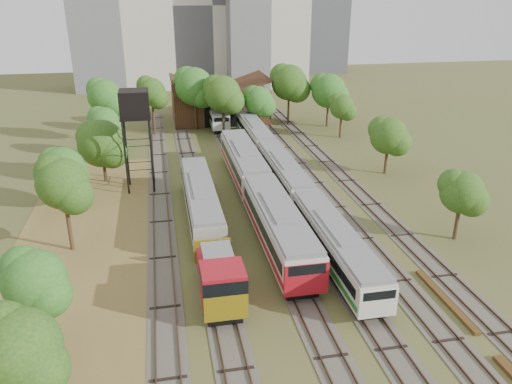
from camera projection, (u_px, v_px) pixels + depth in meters
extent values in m
plane|color=#475123|center=(339.00, 315.00, 35.08)|extent=(240.00, 240.00, 0.00)
cube|color=brown|center=(86.00, 281.00, 39.13)|extent=(14.00, 60.00, 0.04)
cube|color=#4C473D|center=(160.00, 194.00, 55.65)|extent=(2.60, 80.00, 0.06)
cube|color=#472D1E|center=(153.00, 194.00, 55.49)|extent=(0.08, 80.00, 0.14)
cube|color=#472D1E|center=(166.00, 193.00, 55.74)|extent=(0.08, 80.00, 0.14)
cube|color=#4C473D|center=(196.00, 192.00, 56.37)|extent=(2.60, 80.00, 0.06)
cube|color=#472D1E|center=(189.00, 191.00, 56.20)|extent=(0.08, 80.00, 0.14)
cube|color=#472D1E|center=(202.00, 191.00, 56.46)|extent=(0.08, 80.00, 0.14)
cube|color=#4C473D|center=(248.00, 188.00, 57.44)|extent=(2.60, 80.00, 0.06)
cube|color=#472D1E|center=(242.00, 188.00, 57.28)|extent=(0.08, 80.00, 0.14)
cube|color=#472D1E|center=(254.00, 187.00, 57.53)|extent=(0.08, 80.00, 0.14)
cube|color=#4C473D|center=(282.00, 185.00, 58.16)|extent=(2.60, 80.00, 0.06)
cube|color=#472D1E|center=(276.00, 185.00, 57.99)|extent=(0.08, 80.00, 0.14)
cube|color=#472D1E|center=(288.00, 184.00, 58.25)|extent=(0.08, 80.00, 0.14)
cube|color=#4C473D|center=(314.00, 183.00, 58.87)|extent=(2.60, 80.00, 0.06)
cube|color=#472D1E|center=(309.00, 183.00, 58.71)|extent=(0.08, 80.00, 0.14)
cube|color=#472D1E|center=(320.00, 182.00, 58.97)|extent=(0.08, 80.00, 0.14)
cube|color=#4C473D|center=(347.00, 181.00, 59.59)|extent=(2.60, 80.00, 0.06)
cube|color=#472D1E|center=(341.00, 180.00, 59.42)|extent=(0.08, 80.00, 0.14)
cube|color=#472D1E|center=(352.00, 180.00, 59.68)|extent=(0.08, 80.00, 0.14)
cube|color=black|center=(278.00, 245.00, 43.70)|extent=(2.45, 15.64, 0.89)
cube|color=beige|center=(279.00, 226.00, 43.01)|extent=(3.23, 17.00, 2.79)
cube|color=black|center=(279.00, 223.00, 42.88)|extent=(3.29, 15.64, 0.95)
cube|color=slate|center=(279.00, 209.00, 42.41)|extent=(2.97, 16.66, 0.40)
cube|color=maroon|center=(278.00, 234.00, 43.30)|extent=(3.29, 16.66, 0.50)
cube|color=maroon|center=(306.00, 279.00, 35.38)|extent=(3.27, 0.25, 2.51)
cube|color=black|center=(244.00, 177.00, 59.61)|extent=(2.45, 15.64, 0.89)
cube|color=beige|center=(244.00, 162.00, 58.92)|extent=(3.23, 17.00, 2.79)
cube|color=black|center=(244.00, 160.00, 58.79)|extent=(3.29, 15.64, 0.95)
cube|color=slate|center=(244.00, 149.00, 58.32)|extent=(2.97, 16.66, 0.40)
cube|color=maroon|center=(244.00, 169.00, 59.21)|extent=(3.29, 16.66, 0.50)
cube|color=black|center=(334.00, 260.00, 41.46)|extent=(2.05, 15.64, 0.75)
cube|color=beige|center=(335.00, 243.00, 40.88)|extent=(2.71, 17.00, 2.33)
cube|color=black|center=(335.00, 240.00, 40.77)|extent=(2.77, 15.64, 0.79)
cube|color=slate|center=(336.00, 229.00, 40.38)|extent=(2.49, 16.66, 0.34)
cube|color=#1B6E26|center=(335.00, 250.00, 41.13)|extent=(2.77, 16.66, 0.42)
cube|color=beige|center=(378.00, 304.00, 33.24)|extent=(2.75, 0.25, 2.10)
cube|color=black|center=(283.00, 185.00, 57.37)|extent=(2.05, 15.64, 0.75)
cube|color=beige|center=(283.00, 172.00, 56.79)|extent=(2.71, 17.00, 2.33)
cube|color=black|center=(283.00, 170.00, 56.68)|extent=(2.77, 15.64, 0.79)
cube|color=slate|center=(284.00, 161.00, 56.29)|extent=(2.49, 16.66, 0.34)
cube|color=#1B6E26|center=(283.00, 178.00, 57.03)|extent=(2.77, 16.66, 0.42)
cube|color=black|center=(254.00, 143.00, 73.28)|extent=(2.05, 15.64, 0.75)
cube|color=beige|center=(254.00, 132.00, 72.70)|extent=(2.71, 17.00, 2.33)
cube|color=black|center=(254.00, 131.00, 72.59)|extent=(2.77, 15.64, 0.79)
cube|color=slate|center=(254.00, 124.00, 72.20)|extent=(2.49, 16.66, 0.34)
cube|color=#1B6E26|center=(254.00, 137.00, 72.94)|extent=(2.77, 16.66, 0.42)
cube|color=black|center=(216.00, 121.00, 85.49)|extent=(2.07, 14.72, 0.75)
cube|color=beige|center=(215.00, 112.00, 84.91)|extent=(2.73, 16.00, 2.35)
cube|color=black|center=(215.00, 110.00, 84.80)|extent=(2.79, 14.72, 0.80)
cube|color=slate|center=(215.00, 104.00, 84.40)|extent=(2.51, 15.68, 0.34)
cube|color=#1B6E26|center=(216.00, 116.00, 85.16)|extent=(2.79, 15.68, 0.42)
cube|color=beige|center=(221.00, 124.00, 77.72)|extent=(2.77, 0.25, 2.12)
cube|color=black|center=(219.00, 291.00, 36.98)|extent=(2.41, 7.20, 0.99)
cube|color=maroon|center=(217.00, 270.00, 37.21)|extent=(2.74, 4.40, 1.64)
cube|color=maroon|center=(223.00, 287.00, 33.87)|extent=(2.96, 2.85, 2.96)
cube|color=black|center=(223.00, 278.00, 33.61)|extent=(3.01, 2.90, 0.99)
cube|color=gold|center=(226.00, 307.00, 32.91)|extent=(2.96, 0.20, 1.97)
cube|color=gold|center=(212.00, 251.00, 40.10)|extent=(2.96, 0.20, 1.97)
cube|color=slate|center=(218.00, 254.00, 35.80)|extent=(2.19, 3.60, 0.22)
cube|color=black|center=(201.00, 215.00, 49.74)|extent=(2.14, 16.56, 0.78)
cube|color=gray|center=(201.00, 200.00, 49.14)|extent=(2.82, 18.00, 2.44)
cube|color=black|center=(201.00, 197.00, 49.03)|extent=(2.88, 16.56, 0.83)
cube|color=slate|center=(200.00, 187.00, 48.62)|extent=(2.60, 17.64, 0.35)
cylinder|color=black|center=(126.00, 159.00, 54.33)|extent=(0.21, 0.21, 8.28)
cylinder|color=black|center=(152.00, 157.00, 54.83)|extent=(0.21, 0.21, 8.28)
cylinder|color=black|center=(127.00, 151.00, 56.87)|extent=(0.21, 0.21, 8.28)
cylinder|color=black|center=(152.00, 150.00, 57.37)|extent=(0.21, 0.21, 8.28)
cube|color=black|center=(136.00, 117.00, 54.26)|extent=(3.26, 3.26, 0.20)
cube|color=black|center=(134.00, 103.00, 53.69)|extent=(3.11, 3.11, 2.80)
cube|color=#563818|center=(445.00, 300.00, 36.52)|extent=(0.50, 8.06, 0.26)
cube|color=#3D1D16|center=(220.00, 104.00, 86.60)|extent=(16.00, 11.00, 5.50)
cube|color=#3D1D16|center=(196.00, 86.00, 84.62)|extent=(8.45, 11.55, 2.96)
cube|color=#3D1D16|center=(242.00, 84.00, 86.05)|extent=(8.45, 11.55, 2.96)
cube|color=black|center=(224.00, 115.00, 81.85)|extent=(6.40, 0.15, 4.12)
sphere|color=#1D4612|center=(18.00, 350.00, 23.14)|extent=(4.03, 4.03, 4.03)
cylinder|color=#382616|center=(43.00, 322.00, 31.17)|extent=(0.36, 0.36, 3.88)
sphere|color=#1D4612|center=(34.00, 281.00, 30.04)|extent=(3.86, 3.86, 3.86)
cylinder|color=#382616|center=(69.00, 224.00, 42.97)|extent=(0.36, 0.36, 4.89)
sphere|color=#1D4612|center=(63.00, 184.00, 41.54)|extent=(4.34, 4.34, 4.34)
cylinder|color=#382616|center=(66.00, 193.00, 51.63)|extent=(0.36, 0.36, 3.35)
sphere|color=#1D4612|center=(63.00, 169.00, 50.65)|extent=(4.60, 4.60, 4.60)
cylinder|color=#382616|center=(104.00, 167.00, 58.72)|extent=(0.36, 0.36, 3.71)
sphere|color=#1D4612|center=(101.00, 144.00, 57.64)|extent=(5.50, 5.50, 5.50)
cylinder|color=#382616|center=(107.00, 144.00, 67.59)|extent=(0.36, 0.36, 3.73)
sphere|color=#1D4612|center=(104.00, 123.00, 66.51)|extent=(4.14, 4.14, 4.14)
cylinder|color=#382616|center=(108.00, 124.00, 73.91)|extent=(0.36, 0.36, 5.37)
sphere|color=#1D4612|center=(105.00, 97.00, 72.35)|extent=(4.96, 4.96, 4.96)
cylinder|color=#382616|center=(154.00, 118.00, 77.85)|extent=(0.36, 0.36, 5.27)
sphere|color=#1D4612|center=(152.00, 92.00, 76.32)|extent=(4.27, 4.27, 4.27)
cylinder|color=#382616|center=(195.00, 113.00, 80.56)|extent=(0.36, 0.36, 5.49)
sphere|color=#1D4612|center=(194.00, 87.00, 78.96)|extent=(6.04, 6.04, 6.04)
cylinder|color=#382616|center=(223.00, 119.00, 77.41)|extent=(0.36, 0.36, 5.09)
sphere|color=#1D4612|center=(223.00, 94.00, 75.93)|extent=(5.59, 5.59, 5.59)
cylinder|color=#382616|center=(258.00, 121.00, 78.78)|extent=(0.36, 0.36, 4.07)
sphere|color=#1D4612|center=(259.00, 101.00, 77.60)|extent=(4.55, 4.55, 4.55)
cylinder|color=#382616|center=(288.00, 108.00, 83.98)|extent=(0.36, 0.36, 5.50)
sphere|color=#1D4612|center=(289.00, 83.00, 82.39)|extent=(5.86, 5.86, 5.86)
cylinder|color=#382616|center=(327.00, 113.00, 82.59)|extent=(0.36, 0.36, 4.66)
sphere|color=#1D4612|center=(329.00, 91.00, 81.24)|extent=(5.56, 5.56, 5.56)
cylinder|color=#382616|center=(457.00, 221.00, 45.11)|extent=(0.36, 0.36, 3.63)
sphere|color=#1D4612|center=(462.00, 192.00, 44.06)|extent=(3.84, 3.84, 3.84)
cylinder|color=#382616|center=(386.00, 159.00, 61.42)|extent=(0.36, 0.36, 3.80)
sphere|color=#1D4612|center=(389.00, 136.00, 60.31)|extent=(4.52, 4.52, 4.52)
cylinder|color=#382616|center=(341.00, 125.00, 76.56)|extent=(0.36, 0.36, 3.78)
sphere|color=#1D4612|center=(342.00, 107.00, 75.46)|extent=(3.72, 3.72, 3.72)
cube|color=#BBB4AA|center=(208.00, 4.00, 119.58)|extent=(20.00, 18.00, 36.00)
cube|color=#46484E|center=(322.00, 18.00, 135.90)|extent=(12.00, 12.00, 28.00)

